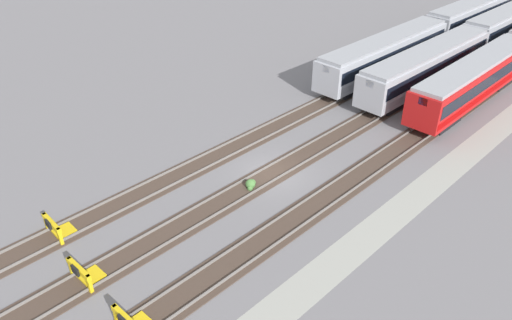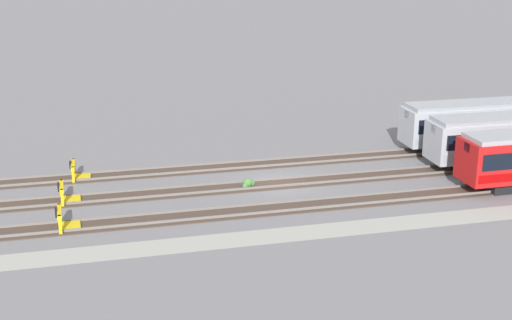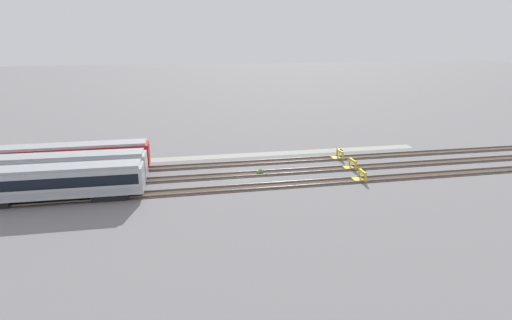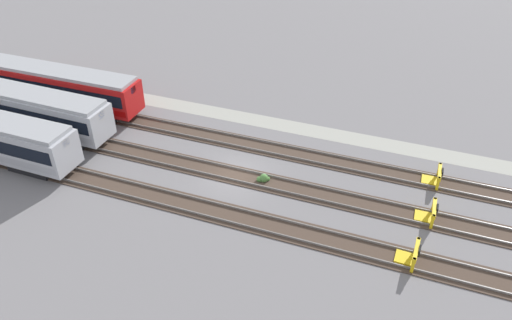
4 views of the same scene
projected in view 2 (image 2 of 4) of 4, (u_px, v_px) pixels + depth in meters
The scene contains 10 objects.
ground_plane at pixel (279, 184), 47.64m from camera, with size 400.00×400.00×0.00m, color slate.
service_walkway at pixel (318, 231), 40.06m from camera, with size 54.00×2.00×0.01m, color #9E9E93.
rail_track_nearest at pixel (298, 206), 43.63m from camera, with size 90.00×2.23×0.21m.
rail_track_near_inner at pixel (279, 183), 47.62m from camera, with size 90.00×2.24×0.21m.
rail_track_middle at pixel (263, 164), 51.61m from camera, with size 90.00×2.23×0.21m.
subway_car_front_row_right_inner at pixel (512, 121), 55.59m from camera, with size 18.02×2.99×3.70m.
bumper_stop_nearest_track at pixel (64, 220), 40.37m from camera, with size 1.36×2.01×1.22m.
bumper_stop_near_inner_track at pixel (66, 194), 44.37m from camera, with size 1.36×2.01×1.22m.
bumper_stop_middle_track at pixel (77, 171), 48.50m from camera, with size 1.37×2.01×1.22m.
weed_clump at pixel (248, 183), 47.01m from camera, with size 0.92×0.70×0.64m.
Camera 2 is at (-12.15, -43.24, 16.03)m, focal length 50.00 mm.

